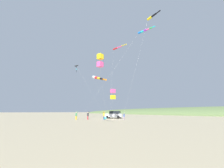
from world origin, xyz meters
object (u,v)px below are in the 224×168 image
object	(u,v)px
cooler_box	(105,118)
person_child_green_jacket	(124,116)
person_child_grey_jacket	(104,115)
kite_windsock_small_distant	(152,17)
kite_box_rainbow_low_near	(113,94)
parked_car	(114,115)
kite_windsock_striped_overhead	(117,48)
kite_delta_magenta_far_left	(77,66)
person_adult_flyer	(88,115)
person_bystander_far	(76,115)
kite_windsock_black_fish_shape	(97,78)
kite_box_orange_high_right	(100,61)
kite_windsock_yellow_midlevel	(144,31)

from	to	relation	value
cooler_box	person_child_green_jacket	xyz separation A→B (m)	(-1.19, 5.64, 0.56)
cooler_box	person_child_grey_jacket	world-z (taller)	person_child_grey_jacket
kite_windsock_small_distant	kite_box_rainbow_low_near	distance (m)	17.58
parked_car	kite_windsock_striped_overhead	distance (m)	16.99
kite_windsock_striped_overhead	kite_box_rainbow_low_near	size ratio (longest dim) A/B	2.97
kite_windsock_small_distant	kite_windsock_striped_overhead	bearing A→B (deg)	-86.98
person_child_green_jacket	kite_box_rainbow_low_near	world-z (taller)	kite_box_rainbow_low_near
kite_box_rainbow_low_near	parked_car	bearing A→B (deg)	-127.60
person_child_green_jacket	kite_delta_magenta_far_left	size ratio (longest dim) A/B	0.12
person_adult_flyer	person_bystander_far	xyz separation A→B (m)	(2.27, -0.96, 0.02)
kite_delta_magenta_far_left	person_bystander_far	bearing A→B (deg)	92.78
kite_windsock_black_fish_shape	kite_windsock_small_distant	size ratio (longest dim) A/B	0.51
parked_car	kite_box_rainbow_low_near	world-z (taller)	kite_box_rainbow_low_near
kite_delta_magenta_far_left	kite_windsock_black_fish_shape	distance (m)	15.61
person_child_green_jacket	person_child_grey_jacket	bearing A→B (deg)	-26.25
kite_box_orange_high_right	kite_delta_magenta_far_left	bearing A→B (deg)	-93.57
kite_delta_magenta_far_left	kite_box_orange_high_right	distance (m)	12.16
person_child_grey_jacket	kite_windsock_black_fish_shape	size ratio (longest dim) A/B	0.16
cooler_box	kite_windsock_yellow_midlevel	xyz separation A→B (m)	(0.39, 13.57, 16.05)
kite_box_orange_high_right	kite_windsock_small_distant	bearing A→B (deg)	166.76
parked_car	person_adult_flyer	size ratio (longest dim) A/B	2.53
person_adult_flyer	kite_box_orange_high_right	xyz separation A→B (m)	(3.06, 10.01, 8.95)
person_adult_flyer	person_child_green_jacket	distance (m)	7.85
person_child_green_jacket	kite_windsock_striped_overhead	world-z (taller)	kite_windsock_striped_overhead
person_adult_flyer	person_child_grey_jacket	bearing A→B (deg)	123.57
kite_windsock_striped_overhead	kite_windsock_small_distant	xyz separation A→B (m)	(-0.57, 10.75, 2.99)
parked_car	kite_box_rainbow_low_near	bearing A→B (deg)	52.40
person_child_green_jacket	person_child_grey_jacket	size ratio (longest dim) A/B	0.82
person_child_grey_jacket	kite_delta_magenta_far_left	bearing A→B (deg)	-49.05
cooler_box	kite_box_rainbow_low_near	size ratio (longest dim) A/B	0.10
kite_windsock_small_distant	kite_box_rainbow_low_near	bearing A→B (deg)	-51.52
kite_windsock_striped_overhead	kite_box_rainbow_low_near	world-z (taller)	kite_windsock_striped_overhead
kite_box_rainbow_low_near	kite_box_orange_high_right	distance (m)	8.25
person_child_grey_jacket	kite_delta_magenta_far_left	distance (m)	13.05
person_bystander_far	kite_box_rainbow_low_near	xyz separation A→B (m)	(-4.64, 7.01, 4.15)
kite_delta_magenta_far_left	kite_windsock_black_fish_shape	world-z (taller)	kite_delta_magenta_far_left
parked_car	kite_windsock_black_fish_shape	distance (m)	19.28
cooler_box	person_bystander_far	distance (m)	7.11
kite_windsock_striped_overhead	person_child_grey_jacket	bearing A→B (deg)	16.65
kite_windsock_small_distant	person_bystander_far	bearing A→B (deg)	-54.04
person_adult_flyer	kite_windsock_yellow_midlevel	size ratio (longest dim) A/B	0.11
person_bystander_far	kite_windsock_black_fish_shape	world-z (taller)	kite_windsock_black_fish_shape
person_bystander_far	kite_windsock_black_fish_shape	size ratio (longest dim) A/B	0.17
person_bystander_far	kite_delta_magenta_far_left	bearing A→B (deg)	-87.22
person_bystander_far	kite_windsock_striped_overhead	size ratio (longest dim) A/B	0.10
kite_windsock_striped_overhead	person_bystander_far	bearing A→B (deg)	-16.40
parked_car	kite_windsock_black_fish_shape	bearing A→B (deg)	46.52
person_child_green_jacket	kite_windsock_yellow_midlevel	xyz separation A→B (m)	(1.58, 7.93, 15.49)
kite_windsock_striped_overhead	kite_box_orange_high_right	bearing A→B (deg)	39.61
person_child_green_jacket	cooler_box	bearing A→B (deg)	-78.08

